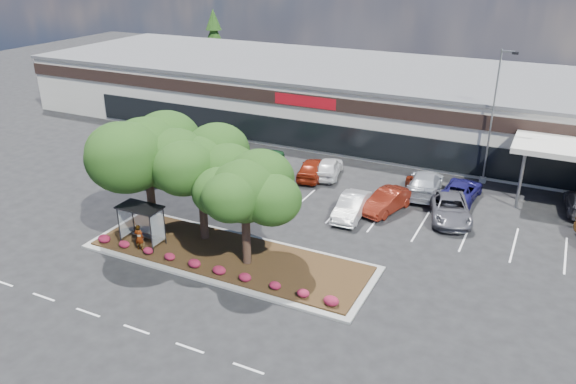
% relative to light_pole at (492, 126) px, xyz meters
% --- Properties ---
extents(ground, '(160.00, 160.00, 0.00)m').
position_rel_light_pole_xyz_m(ground, '(-10.15, -23.49, -4.72)').
color(ground, black).
rests_on(ground, ground).
extents(retail_store, '(80.40, 25.20, 6.25)m').
position_rel_light_pole_xyz_m(retail_store, '(-10.09, 10.42, -1.56)').
color(retail_store, beige).
rests_on(retail_store, ground).
extents(landscape_island, '(18.00, 6.00, 0.26)m').
position_rel_light_pole_xyz_m(landscape_island, '(-12.15, -19.49, -4.59)').
color(landscape_island, gray).
rests_on(landscape_island, ground).
extents(lane_markings, '(33.12, 20.06, 0.01)m').
position_rel_light_pole_xyz_m(lane_markings, '(-10.29, -13.07, -4.71)').
color(lane_markings, silver).
rests_on(lane_markings, ground).
extents(shrub_row, '(17.00, 0.80, 0.50)m').
position_rel_light_pole_xyz_m(shrub_row, '(-12.15, -21.59, -4.21)').
color(shrub_row, maroon).
rests_on(shrub_row, landscape_island).
extents(bus_shelter, '(2.75, 1.55, 2.59)m').
position_rel_light_pole_xyz_m(bus_shelter, '(-17.65, -20.54, -2.41)').
color(bus_shelter, black).
rests_on(bus_shelter, landscape_island).
extents(island_tree_west, '(7.20, 7.20, 7.89)m').
position_rel_light_pole_xyz_m(island_tree_west, '(-18.15, -18.99, -0.51)').
color(island_tree_west, '#1E3E10').
rests_on(island_tree_west, landscape_island).
extents(island_tree_mid, '(6.60, 6.60, 7.32)m').
position_rel_light_pole_xyz_m(island_tree_mid, '(-14.65, -18.29, -0.80)').
color(island_tree_mid, '#1E3E10').
rests_on(island_tree_mid, landscape_island).
extents(island_tree_east, '(5.80, 5.80, 6.50)m').
position_rel_light_pole_xyz_m(island_tree_east, '(-10.65, -19.79, -1.20)').
color(island_tree_east, '#1E3E10').
rests_on(island_tree_east, landscape_island).
extents(conifer_north_west, '(4.40, 4.40, 10.00)m').
position_rel_light_pole_xyz_m(conifer_north_west, '(-40.15, 22.51, 0.28)').
color(conifer_north_west, '#1E3E10').
rests_on(conifer_north_west, ground).
extents(person_waiting, '(0.66, 0.47, 1.69)m').
position_rel_light_pole_xyz_m(person_waiting, '(-17.36, -21.36, -3.61)').
color(person_waiting, '#594C47').
rests_on(person_waiting, landscape_island).
extents(light_pole, '(1.43, 0.61, 10.59)m').
position_rel_light_pole_xyz_m(light_pole, '(0.00, 0.00, 0.00)').
color(light_pole, gray).
rests_on(light_pole, ground).
extents(car_0, '(2.54, 5.08, 1.38)m').
position_rel_light_pole_xyz_m(car_0, '(-24.28, -10.97, -4.03)').
color(car_0, silver).
rests_on(car_0, ground).
extents(car_1, '(2.40, 4.28, 1.37)m').
position_rel_light_pole_xyz_m(car_1, '(-22.63, -7.88, -4.03)').
color(car_1, '#285421').
rests_on(car_1, ground).
extents(car_2, '(3.88, 6.11, 1.65)m').
position_rel_light_pole_xyz_m(car_2, '(-17.70, -8.22, -3.89)').
color(car_2, black).
rests_on(car_2, ground).
extents(car_4, '(2.97, 5.04, 1.57)m').
position_rel_light_pole_xyz_m(car_4, '(-5.48, -8.71, -3.93)').
color(car_4, '#61180D').
rests_on(car_4, ground).
extents(car_5, '(1.92, 4.85, 1.57)m').
position_rel_light_pole_xyz_m(car_5, '(-7.44, -10.69, -3.93)').
color(car_5, silver).
rests_on(car_5, ground).
extents(car_6, '(4.13, 6.19, 1.58)m').
position_rel_light_pole_xyz_m(car_6, '(-1.17, -8.01, -3.93)').
color(car_6, '#595860').
rests_on(car_6, ground).
extents(car_9, '(2.49, 5.26, 1.45)m').
position_rel_light_pole_xyz_m(car_9, '(-23.67, -2.04, -3.99)').
color(car_9, '#1C551B').
rests_on(car_9, ground).
extents(car_10, '(2.74, 5.27, 1.71)m').
position_rel_light_pole_xyz_m(car_10, '(-17.30, -4.96, -3.86)').
color(car_10, '#1D512A').
rests_on(car_10, ground).
extents(car_11, '(2.73, 4.88, 1.57)m').
position_rel_light_pole_xyz_m(car_11, '(-11.79, -4.29, -3.93)').
color(car_11, white).
rests_on(car_11, ground).
extents(car_12, '(2.78, 5.00, 1.61)m').
position_rel_light_pole_xyz_m(car_12, '(-12.90, -5.19, -3.91)').
color(car_12, maroon).
rests_on(car_12, ground).
extents(car_13, '(3.05, 4.50, 1.42)m').
position_rel_light_pole_xyz_m(car_13, '(-4.23, -4.61, -4.00)').
color(car_13, maroon).
rests_on(car_13, ground).
extents(car_14, '(2.96, 6.02, 1.69)m').
position_rel_light_pole_xyz_m(car_14, '(-3.80, -4.38, -3.87)').
color(car_14, '#A1A5AD').
rests_on(car_14, ground).
extents(car_15, '(2.77, 5.35, 1.44)m').
position_rel_light_pole_xyz_m(car_15, '(-1.12, -4.22, -4.00)').
color(car_15, navy).
rests_on(car_15, ground).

